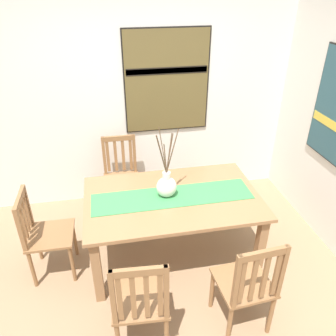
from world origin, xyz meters
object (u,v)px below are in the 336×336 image
object	(u,v)px
chair_3	(43,233)
centerpiece_vase	(167,185)
chair_2	(140,301)
chair_1	(121,175)
painting_on_back_wall	(167,82)
dining_table	(172,205)
chair_0	(248,284)

from	to	relation	value
chair_3	centerpiece_vase	bearing A→B (deg)	0.89
centerpiece_vase	chair_2	xyz separation A→B (m)	(-0.38, -0.96, -0.36)
chair_1	chair_2	xyz separation A→B (m)	(0.01, -1.83, 0.00)
chair_2	painting_on_back_wall	world-z (taller)	painting_on_back_wall
dining_table	chair_2	xyz separation A→B (m)	(-0.43, -0.93, -0.14)
dining_table	chair_1	xyz separation A→B (m)	(-0.44, 0.90, -0.14)
painting_on_back_wall	dining_table	bearing A→B (deg)	-98.47
dining_table	chair_0	size ratio (longest dim) A/B	1.75
dining_table	painting_on_back_wall	bearing A→B (deg)	81.53
chair_1	painting_on_back_wall	bearing A→B (deg)	26.97
centerpiece_vase	chair_1	world-z (taller)	centerpiece_vase
centerpiece_vase	chair_0	distance (m)	1.12
centerpiece_vase	chair_0	bearing A→B (deg)	-64.67
centerpiece_vase	dining_table	bearing A→B (deg)	-23.92
dining_table	chair_3	xyz separation A→B (m)	(-1.23, 0.00, -0.15)
dining_table	chair_1	world-z (taller)	chair_1
centerpiece_vase	chair_2	distance (m)	1.09
chair_0	chair_2	world-z (taller)	same
dining_table	chair_0	distance (m)	1.03
chair_1	chair_3	distance (m)	1.19
chair_1	chair_3	xyz separation A→B (m)	(-0.79, -0.89, -0.01)
chair_0	chair_3	size ratio (longest dim) A/B	1.05
chair_1	painting_on_back_wall	size ratio (longest dim) A/B	0.79
centerpiece_vase	chair_1	size ratio (longest dim) A/B	0.76
dining_table	centerpiece_vase	bearing A→B (deg)	156.08
dining_table	chair_0	xyz separation A→B (m)	(0.40, -0.94, -0.14)
chair_3	painting_on_back_wall	bearing A→B (deg)	40.61
centerpiece_vase	chair_3	distance (m)	1.24
chair_0	chair_1	size ratio (longest dim) A/B	1.01
chair_0	painting_on_back_wall	bearing A→B (deg)	95.93
dining_table	painting_on_back_wall	distance (m)	1.50
centerpiece_vase	painting_on_back_wall	bearing A→B (deg)	78.98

